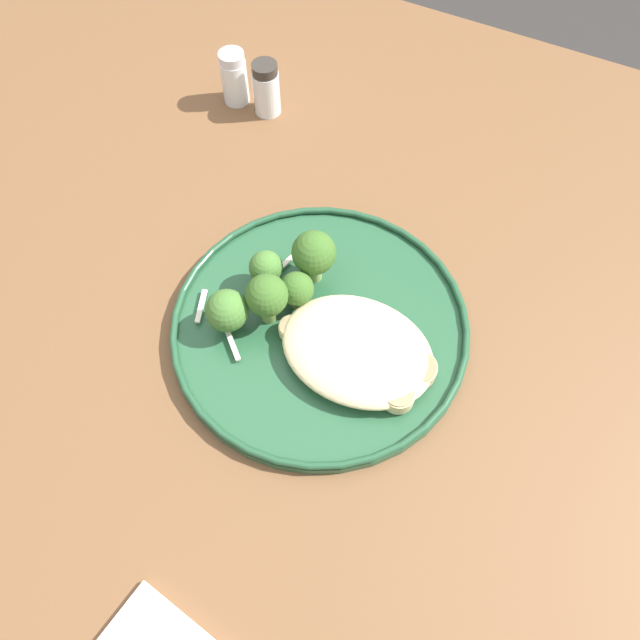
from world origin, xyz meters
name	(u,v)px	position (x,y,z in m)	size (l,w,h in m)	color
ground	(313,492)	(0.00, 0.00, 0.00)	(6.00, 6.00, 0.00)	#2D2B28
wooden_dining_table	(307,334)	(0.00, 0.00, 0.66)	(1.40, 1.00, 0.74)	brown
dinner_plate	(320,326)	(0.03, -0.03, 0.75)	(0.29, 0.29, 0.02)	#235133
noodle_bed	(357,350)	(0.08, -0.05, 0.76)	(0.15, 0.11, 0.03)	beige
seared_scallop_right_edge	(346,321)	(0.05, -0.02, 0.76)	(0.03, 0.03, 0.01)	beige
seared_scallop_large_seared	(375,362)	(0.10, -0.05, 0.76)	(0.03, 0.03, 0.02)	beige
seared_scallop_tiny_bay	(417,370)	(0.13, -0.04, 0.76)	(0.04, 0.04, 0.02)	#DBB77A
seared_scallop_front_small	(349,370)	(0.08, -0.07, 0.76)	(0.03, 0.03, 0.02)	#E5C689
seared_scallop_half_hidden	(350,348)	(0.07, -0.05, 0.76)	(0.02, 0.02, 0.01)	beige
seared_scallop_on_noodles	(292,329)	(0.01, -0.05, 0.76)	(0.03, 0.03, 0.01)	#E5C689
seared_scallop_left_edge	(398,396)	(0.13, -0.07, 0.76)	(0.03, 0.03, 0.02)	#E5C689
broccoli_floret_left_leaning	(266,268)	(-0.04, -0.01, 0.78)	(0.03, 0.03, 0.05)	#7A994C
broccoli_floret_rear_charred	(311,253)	(0.00, 0.02, 0.79)	(0.04, 0.04, 0.06)	#89A356
broccoli_floret_center_pile	(227,311)	(-0.05, -0.07, 0.78)	(0.04, 0.04, 0.05)	#89A356
broccoli_floret_tall_stalk	(267,297)	(-0.02, -0.04, 0.79)	(0.04, 0.04, 0.06)	#7A994C
broccoli_floret_beside_noodles	(294,288)	(0.00, -0.02, 0.78)	(0.03, 0.03, 0.05)	#89A356
onion_sliver_curled_piece	(284,265)	(-0.03, 0.02, 0.75)	(0.05, 0.01, 0.00)	silver
onion_sliver_short_strip	(201,306)	(-0.08, -0.06, 0.75)	(0.04, 0.01, 0.00)	silver
onion_sliver_long_sliver	(232,343)	(-0.03, -0.09, 0.75)	(0.04, 0.01, 0.00)	silver
onion_sliver_pale_crescent	(304,332)	(0.02, -0.05, 0.75)	(0.04, 0.01, 0.00)	silver
salt_shaker	(234,78)	(-0.21, 0.22, 0.77)	(0.03, 0.03, 0.07)	white
pepper_shaker	(266,89)	(-0.16, 0.22, 0.77)	(0.03, 0.03, 0.07)	white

